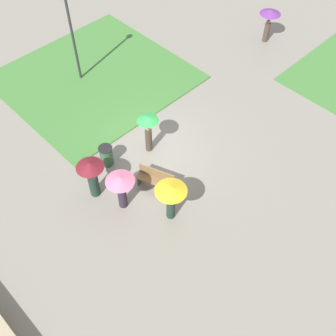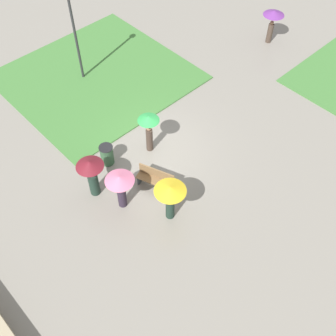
% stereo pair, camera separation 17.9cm
% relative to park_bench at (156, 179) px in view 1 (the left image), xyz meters
% --- Properties ---
extents(ground_plane, '(90.00, 90.00, 0.00)m').
position_rel_park_bench_xyz_m(ground_plane, '(-1.46, 1.26, -0.46)').
color(ground_plane, gray).
extents(lawn_patch_near, '(8.10, 8.44, 0.06)m').
position_rel_park_bench_xyz_m(lawn_patch_near, '(-7.09, 2.45, -0.43)').
color(lawn_patch_near, '#427A38').
rests_on(lawn_patch_near, ground_plane).
extents(park_bench, '(1.57, 0.95, 0.90)m').
position_rel_park_bench_xyz_m(park_bench, '(0.00, 0.00, 0.00)').
color(park_bench, brown).
rests_on(park_bench, ground_plane).
extents(lamp_post, '(0.32, 0.32, 4.73)m').
position_rel_park_bench_xyz_m(lamp_post, '(-7.57, 1.93, 2.55)').
color(lamp_post, '#2D2D30').
rests_on(lamp_post, ground_plane).
extents(trash_bin, '(0.59, 0.59, 0.94)m').
position_rel_park_bench_xyz_m(trash_bin, '(-2.30, -0.63, 0.01)').
color(trash_bin, '#335638').
rests_on(trash_bin, ground_plane).
extents(crowd_person_yellow, '(1.18, 1.18, 1.82)m').
position_rel_park_bench_xyz_m(crowd_person_yellow, '(1.43, -0.57, 0.91)').
color(crowd_person_yellow, '#1E3328').
rests_on(crowd_person_yellow, ground_plane).
extents(crowd_person_pink, '(1.10, 1.10, 1.74)m').
position_rel_park_bench_xyz_m(crowd_person_pink, '(-0.21, -1.54, 0.83)').
color(crowd_person_pink, '#2D2333').
rests_on(crowd_person_pink, ground_plane).
extents(crowd_person_green, '(0.90, 0.90, 1.93)m').
position_rel_park_bench_xyz_m(crowd_person_green, '(-1.65, 1.15, 0.91)').
color(crowd_person_green, '#47382D').
rests_on(crowd_person_green, ground_plane).
extents(crowd_person_maroon, '(1.06, 1.06, 1.88)m').
position_rel_park_bench_xyz_m(crowd_person_maroon, '(-1.41, -1.96, 0.83)').
color(crowd_person_maroon, '#1E3328').
rests_on(crowd_person_maroon, ground_plane).
extents(lone_walker_far_path, '(1.11, 1.11, 1.86)m').
position_rel_park_bench_xyz_m(lone_walker_far_path, '(-3.08, 11.18, 0.98)').
color(lone_walker_far_path, '#47382D').
rests_on(lone_walker_far_path, ground_plane).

